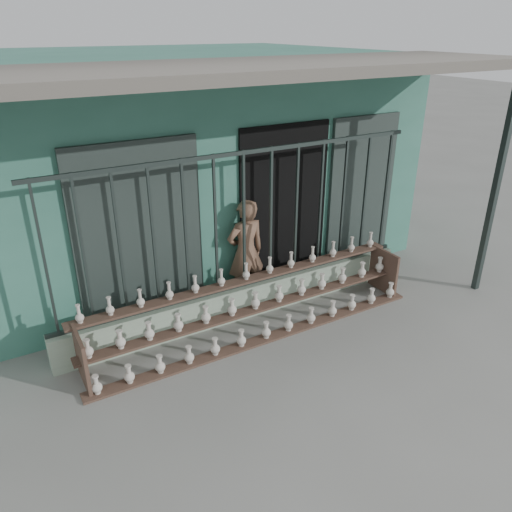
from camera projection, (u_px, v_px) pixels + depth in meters
ground at (299, 366)px, 5.76m from camera, size 60.00×60.00×0.00m
workshop_building at (161, 153)px, 8.41m from camera, size 7.40×6.60×3.21m
parapet_wall at (245, 300)px, 6.69m from camera, size 5.00×0.20×0.45m
security_fence at (244, 222)px, 6.21m from camera, size 5.00×0.04×1.80m
shelf_rack at (256, 306)px, 6.28m from camera, size 4.50×0.68×0.85m
elderly_woman at (246, 252)px, 6.81m from camera, size 0.55×0.36×1.51m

